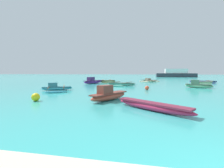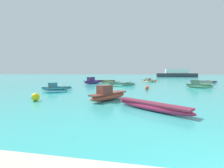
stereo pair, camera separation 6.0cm
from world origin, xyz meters
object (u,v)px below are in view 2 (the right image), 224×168
at_px(moored_boat_7, 198,85).
at_px(mooring_buoy_1, 35,97).
at_px(mooring_buoy_0, 147,88).
at_px(moored_boat_1, 108,95).
at_px(moored_boat_8, 121,84).
at_px(moored_boat_0, 149,81).
at_px(moored_boat_2, 56,88).
at_px(moored_boat_4, 151,106).
at_px(moored_boat_5, 93,81).
at_px(moored_boat_6, 205,83).
at_px(moored_boat_9, 203,82).
at_px(moored_boat_3, 107,81).
at_px(distant_ferry, 176,74).

height_order(moored_boat_7, mooring_buoy_1, moored_boat_7).
xyz_separation_m(mooring_buoy_0, mooring_buoy_1, (-7.09, -7.13, 0.04)).
bearing_deg(moored_boat_7, mooring_buoy_0, -127.57).
height_order(moored_boat_1, moored_boat_8, moored_boat_1).
distance_m(moored_boat_0, moored_boat_2, 17.88).
bearing_deg(moored_boat_1, moored_boat_4, -100.86).
bearing_deg(moored_boat_5, moored_boat_6, -61.73).
height_order(moored_boat_7, moored_boat_9, moored_boat_7).
distance_m(moored_boat_4, moored_boat_5, 17.18).
height_order(moored_boat_3, moored_boat_6, moored_boat_3).
distance_m(moored_boat_8, distant_ferry, 40.72).
relative_size(moored_boat_3, moored_boat_9, 0.90).
xyz_separation_m(moored_boat_1, moored_boat_2, (-6.13, 4.27, -0.09)).
distance_m(moored_boat_6, mooring_buoy_0, 11.00).
bearing_deg(moored_boat_7, moored_boat_6, 86.11).
height_order(moored_boat_0, moored_boat_3, moored_boat_0).
height_order(moored_boat_4, moored_boat_8, moored_boat_8).
xyz_separation_m(moored_boat_1, moored_boat_8, (-0.45, 10.73, -0.14)).
bearing_deg(moored_boat_2, moored_boat_9, 8.60).
bearing_deg(mooring_buoy_1, mooring_buoy_0, 45.13).
bearing_deg(moored_boat_3, distant_ferry, 41.25).
relative_size(moored_boat_0, moored_boat_7, 1.37).
bearing_deg(moored_boat_1, moored_boat_8, 32.39).
xyz_separation_m(moored_boat_2, moored_boat_8, (5.68, 6.46, -0.04)).
bearing_deg(moored_boat_5, moored_boat_9, -47.99).
bearing_deg(mooring_buoy_0, moored_boat_9, 50.38).
relative_size(moored_boat_1, moored_boat_4, 0.89).
xyz_separation_m(moored_boat_5, moored_boat_8, (4.75, -2.48, -0.15)).
height_order(moored_boat_1, moored_boat_5, moored_boat_5).
xyz_separation_m(moored_boat_0, moored_boat_9, (8.55, -1.41, -0.01)).
xyz_separation_m(moored_boat_3, mooring_buoy_1, (-1.03, -16.60, 0.02)).
relative_size(moored_boat_5, moored_boat_6, 1.33).
distance_m(moored_boat_0, moored_boat_8, 9.42).
bearing_deg(moored_boat_7, distant_ferry, 105.30).
distance_m(moored_boat_1, moored_boat_4, 3.29).
relative_size(moored_boat_3, mooring_buoy_1, 7.62).
distance_m(moored_boat_4, moored_boat_9, 22.19).
bearing_deg(moored_boat_7, moored_boat_9, 90.91).
distance_m(moored_boat_0, distant_ferry, 31.34).
distance_m(moored_boat_1, moored_boat_7, 12.43).
bearing_deg(distant_ferry, moored_boat_1, -107.45).
xyz_separation_m(moored_boat_7, moored_boat_9, (3.86, 8.65, -0.12)).
distance_m(moored_boat_9, mooring_buoy_0, 15.15).
height_order(moored_boat_2, moored_boat_8, moored_boat_2).
xyz_separation_m(moored_boat_4, distant_ferry, (12.70, 50.46, 1.01)).
xyz_separation_m(moored_boat_3, moored_boat_8, (2.89, -4.79, -0.02)).
bearing_deg(moored_boat_1, mooring_buoy_1, 133.84).
height_order(moored_boat_2, moored_boat_6, moored_boat_2).
height_order(mooring_buoy_1, distant_ferry, distant_ferry).
distance_m(moored_boat_1, moored_boat_6, 17.26).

